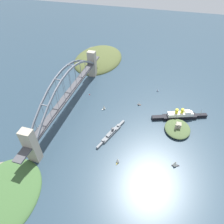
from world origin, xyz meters
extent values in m
plane|color=#283D4C|center=(0.00, 0.00, 0.00)|extent=(1400.00, 1400.00, 0.00)
cube|color=#ADA38E|center=(-118.14, 0.00, 28.64)|extent=(12.35, 16.59, 57.29)
cube|color=#ADA38E|center=(118.14, 0.00, 28.64)|extent=(12.35, 16.59, 57.29)
cube|color=#47474C|center=(0.00, 0.00, 31.70)|extent=(223.92, 13.12, 2.40)
cube|color=#47474C|center=(-136.31, 0.00, 31.70)|extent=(24.00, 13.12, 2.40)
cube|color=#47474C|center=(136.31, 0.00, 31.70)|extent=(24.00, 13.12, 2.40)
cube|color=slate|center=(-103.54, -5.90, 39.76)|extent=(24.85, 1.80, 18.74)
cube|color=slate|center=(-80.53, -5.90, 54.09)|extent=(24.54, 1.80, 15.35)
cube|color=slate|center=(-57.52, -5.90, 64.84)|extent=(24.17, 1.80, 11.94)
cube|color=slate|center=(-34.51, -5.90, 72.00)|extent=(23.74, 1.80, 8.49)
cube|color=slate|center=(-11.50, -5.90, 75.58)|extent=(23.26, 1.80, 4.98)
cube|color=slate|center=(11.50, -5.90, 75.58)|extent=(23.26, 1.80, 4.98)
cube|color=slate|center=(34.51, -5.90, 72.00)|extent=(23.74, 1.80, 8.49)
cube|color=slate|center=(57.52, -5.90, 64.84)|extent=(24.17, 1.80, 11.94)
cube|color=slate|center=(80.53, -5.90, 54.09)|extent=(24.54, 1.80, 15.35)
cube|color=slate|center=(103.54, -5.90, 39.76)|extent=(24.85, 1.80, 18.74)
cube|color=slate|center=(-103.54, 5.90, 39.76)|extent=(24.85, 1.80, 18.74)
cube|color=slate|center=(-80.53, 5.90, 54.09)|extent=(24.54, 1.80, 15.35)
cube|color=slate|center=(-57.52, 5.90, 64.84)|extent=(24.17, 1.80, 11.94)
cube|color=slate|center=(-34.51, 5.90, 72.00)|extent=(23.74, 1.80, 8.49)
cube|color=slate|center=(-11.50, 5.90, 75.58)|extent=(23.26, 1.80, 4.98)
cube|color=slate|center=(11.50, 5.90, 75.58)|extent=(23.26, 1.80, 4.98)
cube|color=slate|center=(34.51, 5.90, 72.00)|extent=(23.74, 1.80, 8.49)
cube|color=slate|center=(57.52, 5.90, 64.84)|extent=(24.17, 1.80, 11.94)
cube|color=slate|center=(80.53, 5.90, 54.09)|extent=(24.54, 1.80, 15.35)
cube|color=slate|center=(103.54, 5.90, 39.76)|extent=(24.85, 1.80, 18.74)
cube|color=slate|center=(-115.05, 0.00, 31.70)|extent=(1.40, 11.81, 1.40)
cube|color=slate|center=(-69.03, 0.00, 60.36)|extent=(1.40, 11.81, 1.40)
cube|color=slate|center=(-23.01, 0.00, 74.69)|extent=(1.40, 11.81, 1.40)
cube|color=slate|center=(23.01, 0.00, 74.69)|extent=(1.40, 11.81, 1.40)
cube|color=slate|center=(69.03, 0.00, 60.36)|extent=(1.40, 11.81, 1.40)
cube|color=slate|center=(115.05, 0.00, 31.70)|extent=(1.40, 11.81, 1.40)
cylinder|color=slate|center=(-92.04, -5.90, 40.36)|extent=(0.56, 0.56, 14.92)
cylinder|color=slate|center=(-92.04, 5.90, 40.36)|extent=(0.56, 0.56, 14.92)
cylinder|color=slate|center=(-69.03, -5.90, 46.63)|extent=(0.56, 0.56, 27.46)
cylinder|color=slate|center=(-69.03, 5.90, 46.63)|extent=(0.56, 0.56, 27.46)
cylinder|color=slate|center=(-46.02, -5.90, 51.11)|extent=(0.56, 0.56, 36.42)
cylinder|color=slate|center=(-46.02, 5.90, 51.11)|extent=(0.56, 0.56, 36.42)
cylinder|color=slate|center=(-23.01, -5.90, 53.79)|extent=(0.56, 0.56, 41.79)
cylinder|color=slate|center=(-23.01, 5.90, 53.79)|extent=(0.56, 0.56, 41.79)
cylinder|color=slate|center=(0.00, -5.90, 54.69)|extent=(0.56, 0.56, 43.58)
cylinder|color=slate|center=(0.00, 5.90, 54.69)|extent=(0.56, 0.56, 43.58)
cylinder|color=slate|center=(23.01, -5.90, 53.79)|extent=(0.56, 0.56, 41.79)
cylinder|color=slate|center=(23.01, 5.90, 53.79)|extent=(0.56, 0.56, 41.79)
cylinder|color=slate|center=(46.02, -5.90, 51.11)|extent=(0.56, 0.56, 36.42)
cylinder|color=slate|center=(46.02, 5.90, 51.11)|extent=(0.56, 0.56, 36.42)
cylinder|color=slate|center=(69.03, -5.90, 46.63)|extent=(0.56, 0.56, 27.46)
cylinder|color=slate|center=(69.03, 5.90, 46.63)|extent=(0.56, 0.56, 27.46)
cylinder|color=slate|center=(92.04, -5.90, 40.36)|extent=(0.56, 0.56, 14.92)
cylinder|color=slate|center=(92.04, 5.90, 40.36)|extent=(0.56, 0.56, 14.92)
ellipsoid|color=#4C562D|center=(-195.03, -13.34, 0.00)|extent=(165.12, 116.63, 30.74)
ellipsoid|color=#756B5B|center=(-232.18, -45.41, 0.00)|extent=(57.79, 34.99, 16.91)
cube|color=black|center=(-26.23, 194.83, 3.02)|extent=(31.19, 58.88, 6.04)
cube|color=black|center=(-39.65, 231.38, 3.02)|extent=(12.79, 20.51, 6.04)
cube|color=black|center=(-12.81, 158.28, 3.02)|extent=(14.01, 20.95, 6.04)
cube|color=white|center=(-26.23, 194.83, 9.10)|extent=(24.50, 44.57, 6.12)
cube|color=white|center=(-30.38, 206.13, 13.76)|extent=(11.62, 12.09, 3.20)
cylinder|color=yellow|center=(-26.99, 196.88, 16.20)|extent=(5.30, 5.30, 8.06)
cylinder|color=yellow|center=(-23.59, 187.63, 16.20)|extent=(5.30, 5.30, 8.06)
cylinder|color=tan|center=(-38.81, 229.09, 11.04)|extent=(0.50, 0.50, 10.00)
cube|color=slate|center=(44.32, 91.03, 1.95)|extent=(42.96, 21.62, 3.90)
cube|color=slate|center=(71.34, 80.97, 1.95)|extent=(14.60, 7.97, 3.90)
cube|color=slate|center=(17.30, 101.09, 1.95)|extent=(14.82, 8.55, 3.90)
cube|color=slate|center=(44.32, 91.03, 5.20)|extent=(22.21, 12.76, 2.60)
cylinder|color=slate|center=(62.90, 84.11, 5.00)|extent=(4.87, 4.87, 2.20)
cylinder|color=slate|center=(25.75, 97.94, 5.00)|extent=(4.87, 4.87, 2.20)
cylinder|color=slate|center=(44.32, 91.03, 11.50)|extent=(0.60, 0.60, 10.00)
cylinder|color=#4C4C51|center=(40.27, 92.54, 8.70)|extent=(3.83, 3.83, 4.40)
ellipsoid|color=#4C6038|center=(4.68, 192.63, 3.57)|extent=(47.51, 41.15, 7.14)
cube|color=#9E937F|center=(4.68, 192.63, 10.49)|extent=(8.00, 8.00, 9.57)
cylinder|color=gray|center=(9.18, 189.13, 10.97)|extent=(3.60, 3.60, 10.53)
cylinder|color=#B7B7B2|center=(60.31, -24.92, 0.45)|extent=(4.04, 4.43, 0.90)
cylinder|color=#B7B7B2|center=(62.70, -27.01, 0.45)|extent=(4.04, 4.43, 0.90)
cylinder|color=navy|center=(60.31, -24.92, 1.46)|extent=(0.14, 0.14, 1.12)
cylinder|color=navy|center=(62.70, -27.01, 1.46)|extent=(0.14, 0.14, 1.12)
ellipsoid|color=beige|center=(61.50, -25.97, 2.64)|extent=(6.27, 6.91, 1.25)
cylinder|color=navy|center=(63.90, -23.23, 2.64)|extent=(1.42, 1.38, 1.18)
cube|color=beige|center=(62.17, -25.21, 3.17)|extent=(9.58, 8.68, 0.20)
cube|color=beige|center=(59.15, -28.65, 2.77)|extent=(3.94, 3.64, 0.12)
cube|color=navy|center=(59.15, -28.65, 4.02)|extent=(0.82, 0.91, 1.50)
cube|color=gold|center=(92.78, 114.31, 0.49)|extent=(5.11, 2.92, 0.98)
cube|color=gold|center=(95.99, 113.91, 0.49)|extent=(1.74, 1.24, 0.98)
cube|color=gold|center=(89.56, 114.72, 0.49)|extent=(1.76, 1.45, 0.98)
cylinder|color=tan|center=(93.18, 114.26, 5.29)|extent=(0.16, 0.16, 8.61)
cone|color=white|center=(91.77, 114.44, 4.86)|extent=(4.97, 4.97, 6.89)
cube|color=silver|center=(-11.63, 60.20, 0.46)|extent=(5.09, 5.04, 0.92)
cube|color=silver|center=(-9.34, 57.96, 0.46)|extent=(1.89, 1.88, 0.92)
cube|color=silver|center=(-13.93, 62.44, 0.46)|extent=(2.04, 2.03, 0.92)
cylinder|color=tan|center=(-11.35, 59.92, 5.23)|extent=(0.16, 0.16, 8.63)
cone|color=silver|center=(-12.35, 60.90, 4.80)|extent=(6.24, 6.24, 6.90)
cube|color=#234C8C|center=(-97.19, 149.91, 0.38)|extent=(4.41, 3.27, 0.77)
cube|color=#234C8C|center=(-99.65, 150.88, 0.38)|extent=(1.55, 1.30, 0.77)
cube|color=#234C8C|center=(-94.73, 148.95, 0.38)|extent=(1.62, 1.47, 0.77)
cylinder|color=tan|center=(-97.50, 150.03, 3.69)|extent=(0.16, 0.16, 5.83)
cone|color=white|center=(-96.42, 149.61, 3.39)|extent=(4.71, 4.71, 4.67)
cube|color=brown|center=(-42.27, 121.14, 0.46)|extent=(2.19, 4.09, 0.92)
cube|color=brown|center=(-42.43, 123.79, 0.46)|extent=(0.96, 1.38, 0.92)
cube|color=brown|center=(-42.10, 118.49, 0.46)|extent=(1.13, 1.39, 0.92)
cylinder|color=tan|center=(-42.29, 121.47, 4.56)|extent=(0.16, 0.16, 7.28)
cone|color=white|center=(-42.22, 120.31, 4.20)|extent=(3.87, 3.87, 5.82)
cube|color=black|center=(75.01, 193.41, 0.42)|extent=(4.68, 6.97, 0.84)
cube|color=black|center=(73.92, 197.51, 0.42)|extent=(1.91, 2.42, 0.84)
cube|color=black|center=(76.11, 189.30, 0.42)|extent=(2.19, 2.49, 0.84)
cylinder|color=tan|center=(74.88, 193.92, 6.07)|extent=(0.16, 0.16, 10.46)
cone|color=silver|center=(75.36, 192.12, 5.55)|extent=(7.15, 7.15, 8.37)
cone|color=red|center=(-46.10, 19.08, 1.10)|extent=(2.20, 2.20, 2.20)
sphere|color=#F2E566|center=(-46.10, 19.08, 2.50)|extent=(0.50, 0.50, 0.50)
camera|label=1|loc=(250.21, 151.74, 240.87)|focal=31.88mm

